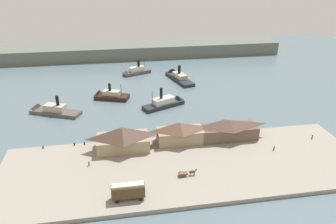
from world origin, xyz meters
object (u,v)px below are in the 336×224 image
Objects in this scene: pedestrian_near_east_shed at (274,148)px; ferry_approaching_east at (49,110)px; ferry_moored_east at (168,102)px; mooring_post_center_west at (257,130)px; ferry_departing_north at (108,96)px; ferry_shed_west_terminal at (123,138)px; pedestrian_near_cart at (89,164)px; ferry_outer_harbor at (134,72)px; mooring_post_center_east at (43,147)px; mooring_post_west at (84,143)px; ferry_approaching_west at (177,76)px; ferry_shed_east_terminal at (180,132)px; street_tram at (128,190)px; horse_cart at (187,173)px; ferry_shed_central_terminal at (229,129)px; mooring_post_east at (74,144)px; pedestrian_walking_east at (312,137)px.

ferry_approaching_east is (-76.70, 44.30, -0.64)m from pedestrian_near_east_shed.
ferry_moored_east is at bearing 122.00° from pedestrian_near_east_shed.
mooring_post_center_west is 68.23m from ferry_departing_north.
pedestrian_near_cart is (-10.54, -8.19, -3.16)m from ferry_shed_west_terminal.
mooring_post_center_east is at bearing -114.90° from ferry_outer_harbor.
mooring_post_west is 43.09m from ferry_departing_north.
ferry_shed_east_terminal is at bearing -100.17° from ferry_approaching_west.
street_tram reaches higher than horse_cart.
ferry_approaching_east is at bearing 117.70° from mooring_post_west.
ferry_departing_north is at bearing 154.31° from ferry_moored_east.
ferry_outer_harbor is (22.12, 75.63, -0.12)m from mooring_post_west.
ferry_shed_central_terminal is at bearing 1.61° from ferry_shed_west_terminal.
ferry_moored_east reaches higher than street_tram.
ferry_shed_central_terminal is 0.85× the size of ferry_approaching_east.
ferry_shed_west_terminal reaches higher than ferry_outer_harbor.
ferry_shed_central_terminal reaches higher than ferry_approaching_west.
ferry_moored_east reaches higher than mooring_post_east.
mooring_post_west is at bearing 173.70° from ferry_shed_east_terminal.
ferry_shed_east_terminal is at bearing 54.44° from street_tram.
street_tram reaches higher than mooring_post_west.
ferry_departing_north is 1.01× the size of ferry_outer_harbor.
ferry_approaching_west is (47.33, 64.76, -0.34)m from mooring_post_east.
pedestrian_near_cart is at bearing -168.83° from ferry_shed_central_terminal.
pedestrian_near_east_shed is 0.08× the size of ferry_moored_east.
street_tram is 0.49× the size of ferry_outer_harbor.
ferry_moored_east reaches higher than mooring_post_center_east.
ferry_shed_west_terminal is at bearing -178.39° from ferry_shed_central_terminal.
ferry_approaching_west is (-4.72, 68.48, -3.41)m from ferry_shed_central_terminal.
mooring_post_west is at bearing 1.41° from mooring_post_center_east.
ferry_approaching_west reaches higher than street_tram.
ferry_approaching_east reaches higher than mooring_post_east.
ferry_shed_east_terminal is 17.33× the size of mooring_post_west.
pedestrian_near_cart reaches higher than mooring_post_west.
pedestrian_near_east_shed is 0.06× the size of ferry_approaching_west.
ferry_shed_west_terminal reaches higher than pedestrian_near_east_shed.
mooring_post_west is (-60.71, 13.86, -0.30)m from pedestrian_near_east_shed.
horse_cart is 29.45m from pedestrian_near_cart.
ferry_approaching_west is at bearing 104.52° from mooring_post_center_west.
mooring_post_east is (-35.07, 3.52, -3.18)m from ferry_shed_east_terminal.
ferry_moored_east is at bearing 33.28° from mooring_post_center_east.
ferry_departing_north is (-53.00, 56.24, -0.55)m from pedestrian_near_east_shed.
ferry_shed_west_terminal is at bearing -50.77° from ferry_approaching_east.
street_tram is at bearing -57.45° from pedestrian_near_cart.
mooring_post_center_west is (47.94, 29.52, -2.20)m from street_tram.
pedestrian_walking_east is at bearing -3.84° from ferry_shed_west_terminal.
ferry_departing_north is at bearing 108.90° from horse_cart.
ferry_shed_west_terminal is 0.65× the size of ferry_approaching_west.
ferry_shed_west_terminal is 13.72m from pedestrian_near_cart.
street_tram is 5.29× the size of pedestrian_near_cart.
horse_cart is at bearing -49.11° from ferry_approaching_east.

